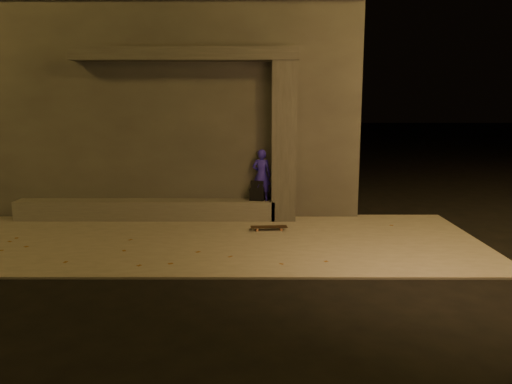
{
  "coord_description": "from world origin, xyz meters",
  "views": [
    {
      "loc": [
        1.09,
        -7.63,
        2.74
      ],
      "look_at": [
        1.07,
        2.0,
        1.0
      ],
      "focal_mm": 35.0,
      "sensor_mm": 36.0,
      "label": 1
    }
  ],
  "objects_px": {
    "backpack": "(257,193)",
    "skateboard": "(269,227)",
    "column": "(284,142)",
    "skateboarder": "(262,175)"
  },
  "relations": [
    {
      "from": "skateboard",
      "to": "skateboarder",
      "type": "bearing_deg",
      "value": 92.99
    },
    {
      "from": "column",
      "to": "skateboard",
      "type": "xyz_separation_m",
      "value": [
        -0.35,
        -1.05,
        -1.73
      ]
    },
    {
      "from": "backpack",
      "to": "skateboard",
      "type": "bearing_deg",
      "value": -65.56
    },
    {
      "from": "skateboarder",
      "to": "skateboard",
      "type": "bearing_deg",
      "value": 108.17
    },
    {
      "from": "skateboarder",
      "to": "skateboard",
      "type": "relative_size",
      "value": 1.51
    },
    {
      "from": "column",
      "to": "skateboard",
      "type": "height_order",
      "value": "column"
    },
    {
      "from": "backpack",
      "to": "skateboard",
      "type": "height_order",
      "value": "backpack"
    },
    {
      "from": "column",
      "to": "skateboarder",
      "type": "bearing_deg",
      "value": 180.0
    },
    {
      "from": "skateboard",
      "to": "backpack",
      "type": "bearing_deg",
      "value": 98.27
    },
    {
      "from": "skateboarder",
      "to": "skateboard",
      "type": "xyz_separation_m",
      "value": [
        0.15,
        -1.05,
        -0.98
      ]
    }
  ]
}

